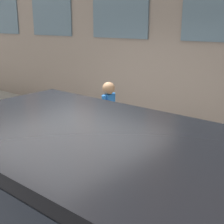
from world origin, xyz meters
TOP-DOWN VIEW (x-y plane):
  - ground_plane at (0.00, 0.00)m, footprint 80.00×80.00m
  - sidewalk at (1.34, 0.00)m, footprint 2.67×60.00m
  - fire_hydrant at (0.40, -0.58)m, footprint 0.29×0.42m
  - person at (0.92, -0.00)m, footprint 0.32×0.21m
  - parked_truck_black_near at (-1.29, -1.51)m, footprint 1.94×4.46m

SIDE VIEW (x-z plane):
  - ground_plane at x=0.00m, z-range 0.00..0.00m
  - sidewalk at x=1.34m, z-range 0.00..0.17m
  - fire_hydrant at x=0.40m, z-range 0.18..0.89m
  - parked_truck_black_near at x=-1.29m, z-range 0.12..1.73m
  - person at x=0.92m, z-range 0.30..1.61m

